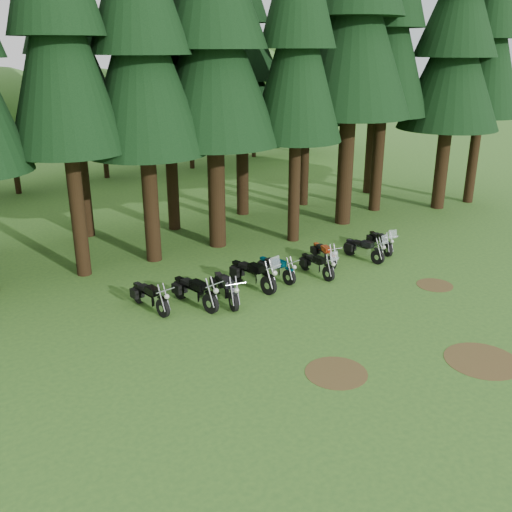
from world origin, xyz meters
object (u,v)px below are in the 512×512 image
object	(u,v)px
motorcycle_2	(226,289)
motorcycle_4	(276,269)
motorcycle_5	(317,265)
motorcycle_6	(324,254)
motorcycle_7	(364,250)
motorcycle_8	(380,242)
motorcycle_0	(150,298)
motorcycle_1	(195,293)
motorcycle_3	(253,275)

from	to	relation	value
motorcycle_2	motorcycle_4	world-z (taller)	motorcycle_2
motorcycle_5	motorcycle_6	size ratio (longest dim) A/B	1.06
motorcycle_2	motorcycle_4	size ratio (longest dim) A/B	1.10
motorcycle_5	motorcycle_7	world-z (taller)	motorcycle_7
motorcycle_2	motorcycle_8	size ratio (longest dim) A/B	1.13
motorcycle_7	motorcycle_8	xyz separation A→B (m)	(1.39, 0.34, -0.02)
motorcycle_0	motorcycle_7	distance (m)	9.81
motorcycle_2	motorcycle_6	xyz separation A→B (m)	(5.53, 0.91, -0.08)
motorcycle_4	motorcycle_6	xyz separation A→B (m)	(2.76, 0.26, -0.02)
motorcycle_7	motorcycle_0	bearing A→B (deg)	168.07
motorcycle_1	motorcycle_2	size ratio (longest dim) A/B	1.04
motorcycle_2	motorcycle_6	world-z (taller)	motorcycle_2
motorcycle_1	motorcycle_2	bearing A→B (deg)	-27.80
motorcycle_8	motorcycle_4	bearing A→B (deg)	-163.31
motorcycle_4	motorcycle_5	xyz separation A→B (m)	(1.59, -0.64, 0.00)
motorcycle_0	motorcycle_4	bearing A→B (deg)	-10.71
motorcycle_3	motorcycle_4	xyz separation A→B (m)	(1.26, 0.18, -0.09)
motorcycle_1	motorcycle_7	distance (m)	8.34
motorcycle_0	motorcycle_4	size ratio (longest dim) A/B	1.06
motorcycle_0	motorcycle_2	xyz separation A→B (m)	(2.54, -0.97, 0.02)
motorcycle_2	motorcycle_5	world-z (taller)	motorcycle_5
motorcycle_2	motorcycle_5	bearing A→B (deg)	13.25
motorcycle_4	motorcycle_6	world-z (taller)	motorcycle_4
motorcycle_3	motorcycle_5	world-z (taller)	motorcycle_3
motorcycle_5	motorcycle_7	xyz separation A→B (m)	(2.88, 0.22, 0.02)
motorcycle_5	motorcycle_8	distance (m)	4.30
motorcycle_8	motorcycle_2	bearing A→B (deg)	-158.77
motorcycle_4	motorcycle_7	xyz separation A→B (m)	(4.47, -0.41, 0.02)
motorcycle_4	motorcycle_7	size ratio (longest dim) A/B	0.96
motorcycle_4	motorcycle_8	xyz separation A→B (m)	(5.86, -0.07, -0.00)
motorcycle_2	motorcycle_5	distance (m)	4.37
motorcycle_0	motorcycle_7	world-z (taller)	motorcycle_7
motorcycle_4	motorcycle_5	world-z (taller)	motorcycle_5
motorcycle_5	motorcycle_8	xyz separation A→B (m)	(4.26, 0.56, -0.00)
motorcycle_8	motorcycle_7	bearing A→B (deg)	-148.78
motorcycle_1	motorcycle_2	distance (m)	1.15
motorcycle_3	motorcycle_0	bearing A→B (deg)	163.73
motorcycle_0	motorcycle_3	xyz separation A→B (m)	(4.05, -0.50, 0.07)
motorcycle_1	motorcycle_2	xyz separation A→B (m)	(1.09, -0.35, -0.02)
motorcycle_5	motorcycle_6	bearing A→B (deg)	37.83
motorcycle_2	motorcycle_3	world-z (taller)	motorcycle_3
motorcycle_2	motorcycle_4	bearing A→B (deg)	26.28
motorcycle_8	motorcycle_1	bearing A→B (deg)	-161.29
motorcycle_1	motorcycle_0	bearing A→B (deg)	147.27
motorcycle_1	motorcycle_8	distance (m)	9.73
motorcycle_3	motorcycle_7	size ratio (longest dim) A/B	1.16
motorcycle_2	motorcycle_1	bearing A→B (deg)	175.06
motorcycle_2	motorcycle_7	distance (m)	7.25
motorcycle_0	motorcycle_1	distance (m)	1.57
motorcycle_1	motorcycle_4	xyz separation A→B (m)	(3.86, 0.30, -0.07)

